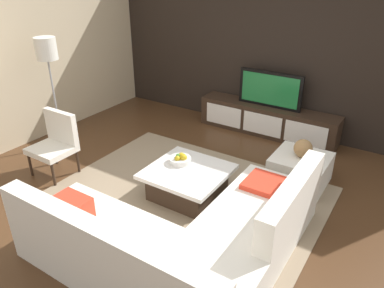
# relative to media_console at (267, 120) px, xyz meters

# --- Properties ---
(ground_plane) EXTENTS (14.00, 14.00, 0.00)m
(ground_plane) POSITION_rel_media_console_xyz_m (0.00, -2.40, -0.25)
(ground_plane) COLOR #4C301C
(feature_wall_back) EXTENTS (6.40, 0.12, 2.80)m
(feature_wall_back) POSITION_rel_media_console_xyz_m (0.00, 0.30, 1.15)
(feature_wall_back) COLOR black
(feature_wall_back) RESTS_ON ground
(side_wall_left) EXTENTS (0.12, 5.20, 2.80)m
(side_wall_left) POSITION_rel_media_console_xyz_m (-3.20, -2.20, 1.15)
(side_wall_left) COLOR beige
(side_wall_left) RESTS_ON ground
(area_rug) EXTENTS (3.25, 2.66, 0.01)m
(area_rug) POSITION_rel_media_console_xyz_m (-0.10, -2.40, -0.24)
(area_rug) COLOR gray
(area_rug) RESTS_ON ground
(media_console) EXTENTS (2.36, 0.43, 0.50)m
(media_console) POSITION_rel_media_console_xyz_m (0.00, 0.00, 0.00)
(media_console) COLOR #332319
(media_console) RESTS_ON ground
(television) EXTENTS (1.07, 0.06, 0.59)m
(television) POSITION_rel_media_console_xyz_m (0.00, 0.00, 0.54)
(television) COLOR black
(television) RESTS_ON media_console
(sectional_couch) EXTENTS (2.34, 2.31, 0.81)m
(sectional_couch) POSITION_rel_media_console_xyz_m (0.50, -3.28, 0.03)
(sectional_couch) COLOR white
(sectional_couch) RESTS_ON ground
(coffee_table) EXTENTS (0.95, 0.93, 0.38)m
(coffee_table) POSITION_rel_media_console_xyz_m (-0.10, -2.30, -0.05)
(coffee_table) COLOR #332319
(coffee_table) RESTS_ON ground
(accent_chair_near) EXTENTS (0.56, 0.50, 0.87)m
(accent_chair_near) POSITION_rel_media_console_xyz_m (-1.94, -2.75, 0.24)
(accent_chair_near) COLOR #332319
(accent_chair_near) RESTS_ON ground
(floor_lamp) EXTENTS (0.30, 0.30, 1.71)m
(floor_lamp) POSITION_rel_media_console_xyz_m (-2.59, -2.20, 1.18)
(floor_lamp) COLOR #A5A5AA
(floor_lamp) RESTS_ON ground
(ottoman) EXTENTS (0.70, 0.70, 0.40)m
(ottoman) POSITION_rel_media_console_xyz_m (0.98, -1.24, -0.05)
(ottoman) COLOR white
(ottoman) RESTS_ON ground
(fruit_bowl) EXTENTS (0.28, 0.28, 0.14)m
(fruit_bowl) POSITION_rel_media_console_xyz_m (-0.28, -2.20, 0.18)
(fruit_bowl) COLOR silver
(fruit_bowl) RESTS_ON coffee_table
(decorative_ball) EXTENTS (0.24, 0.24, 0.24)m
(decorative_ball) POSITION_rel_media_console_xyz_m (0.98, -1.24, 0.27)
(decorative_ball) COLOR #997247
(decorative_ball) RESTS_ON ottoman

